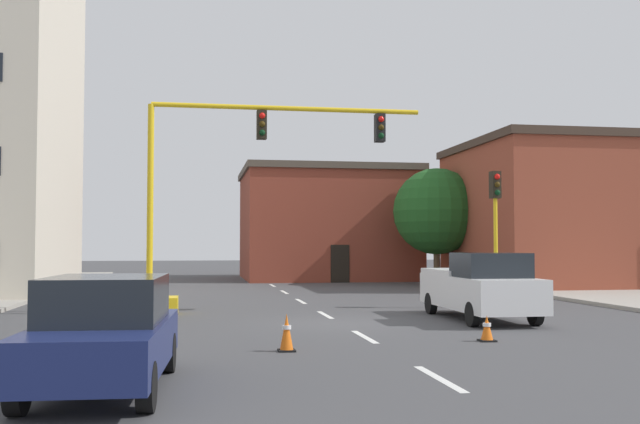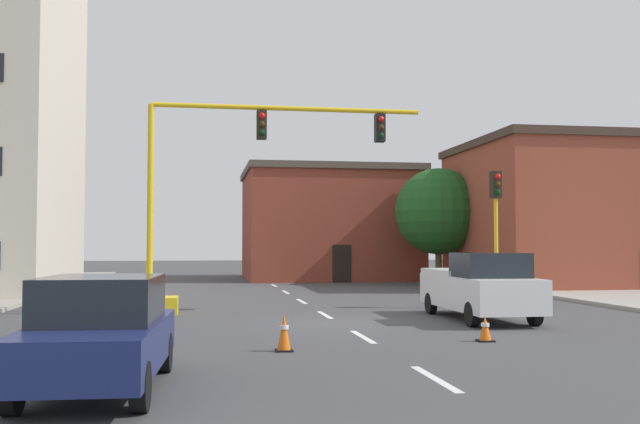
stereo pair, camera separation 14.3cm
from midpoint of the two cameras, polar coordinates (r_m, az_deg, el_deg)
ground_plane at (r=20.67m, az=1.76°, el=-8.76°), size 160.00×160.00×0.00m
sidewalk_right at (r=33.07m, az=22.23°, el=-6.11°), size 6.00×56.00×0.14m
lane_stripe_seg_1 at (r=12.51m, az=9.37°, el=-12.80°), size 0.16×2.40×0.01m
lane_stripe_seg_2 at (r=17.76m, az=3.62°, el=-9.77°), size 0.16×2.40×0.01m
lane_stripe_seg_3 at (r=23.12m, az=0.57°, el=-8.09°), size 0.16×2.40×0.01m
lane_stripe_seg_4 at (r=28.53m, az=-1.32°, el=-7.03°), size 0.16×2.40×0.01m
lane_stripe_seg_5 at (r=33.98m, az=-2.60°, el=-6.31°), size 0.16×2.40×0.01m
lane_stripe_seg_6 at (r=39.43m, az=-3.53°, el=-5.78°), size 0.16×2.40×0.01m
building_brick_center at (r=47.19m, az=0.66°, el=-0.95°), size 10.81×10.26×7.08m
building_row_right at (r=41.28m, az=20.94°, el=-0.17°), size 13.89×10.41×7.63m
traffic_signal_gantry at (r=23.75m, az=-9.95°, el=-2.38°), size 9.82×1.20×6.83m
traffic_light_pole_right at (r=26.17m, az=13.83°, el=0.36°), size 0.32×0.47×4.80m
tree_right_far at (r=40.52m, az=9.39°, el=0.05°), size 4.78×4.78×6.44m
pickup_truck_white at (r=22.11m, az=12.61°, el=-5.76°), size 2.06×5.42×1.99m
sedan_navy_near_left at (r=11.75m, az=-16.57°, el=-9.04°), size 2.09×4.59×1.74m
traffic_cone_roadside_a at (r=17.31m, az=13.10°, el=-8.94°), size 0.36×0.36×0.59m
traffic_cone_roadside_b at (r=15.35m, az=-2.57°, el=-9.47°), size 0.36×0.36×0.79m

